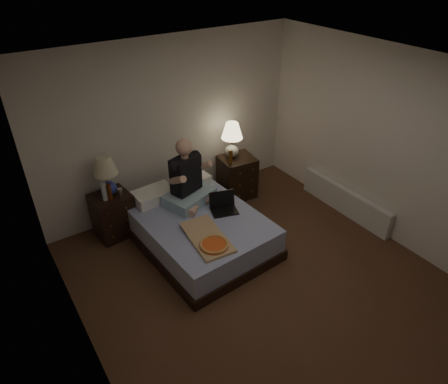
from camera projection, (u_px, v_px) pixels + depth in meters
floor at (266, 285)px, 4.79m from camera, size 4.00×4.50×0.00m
ceiling at (282, 78)px, 3.44m from camera, size 4.00×4.50×0.00m
wall_back at (171, 126)px, 5.69m from camera, size 4.00×0.00×2.50m
wall_left at (79, 276)px, 3.17m from camera, size 0.00×4.50×2.50m
wall_right at (394, 150)px, 5.05m from camera, size 0.00×4.50×2.50m
bed at (200, 230)px, 5.31m from camera, size 1.48×1.91×0.46m
nightstand_left at (113, 215)px, 5.45m from camera, size 0.53×0.49×0.64m
nightstand_right at (237, 177)px, 6.29m from camera, size 0.56×0.52×0.67m
lamp_left at (106, 176)px, 5.16m from camera, size 0.41×0.41×0.56m
lamp_right at (232, 140)px, 5.99m from camera, size 0.37×0.37×0.56m
water_bottle at (104, 192)px, 5.13m from camera, size 0.07×0.07×0.25m
soda_can at (120, 192)px, 5.26m from camera, size 0.07×0.07×0.10m
beer_bottle_left at (109, 192)px, 5.14m from camera, size 0.06×0.06×0.23m
beer_bottle_right at (230, 157)px, 5.89m from camera, size 0.06×0.06×0.23m
person at (188, 173)px, 5.22m from camera, size 0.79×0.70×0.93m
laptop at (224, 204)px, 5.21m from camera, size 0.41×0.37×0.24m
pizza_box at (214, 245)px, 4.64m from camera, size 0.47×0.80×0.08m
radiator at (345, 201)px, 5.96m from camera, size 0.10×1.60×0.40m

